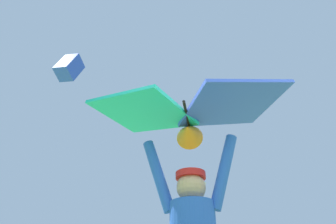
# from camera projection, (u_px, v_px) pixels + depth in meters

# --- Properties ---
(held_stunt_kite) EXTENTS (1.72, 1.15, 0.40)m
(held_stunt_kite) POSITION_uv_depth(u_px,v_px,m) (187.00, 115.00, 2.46)
(held_stunt_kite) COLOR black
(distant_kite_blue_low_right) EXTENTS (1.27, 1.29, 1.51)m
(distant_kite_blue_low_right) POSITION_uv_depth(u_px,v_px,m) (69.00, 68.00, 13.03)
(distant_kite_blue_low_right) COLOR blue
(distant_kite_yellow_high_left) EXTENTS (1.09, 1.14, 0.48)m
(distant_kite_yellow_high_left) POSITION_uv_depth(u_px,v_px,m) (202.00, 182.00, 29.62)
(distant_kite_yellow_high_left) COLOR yellow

